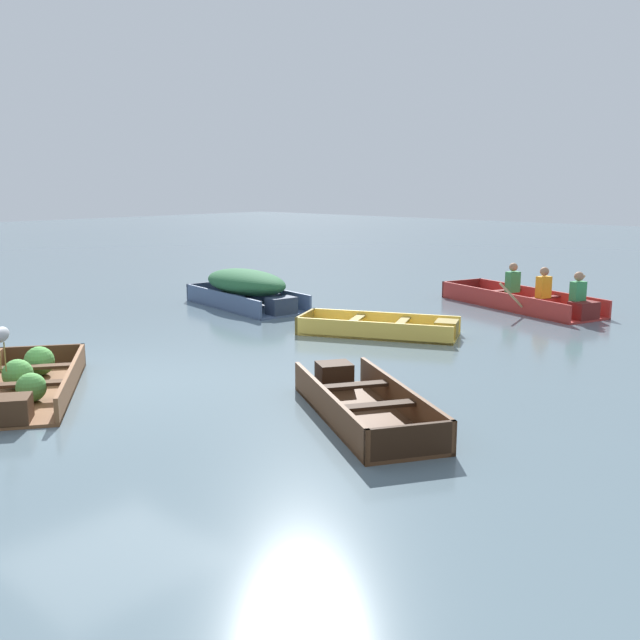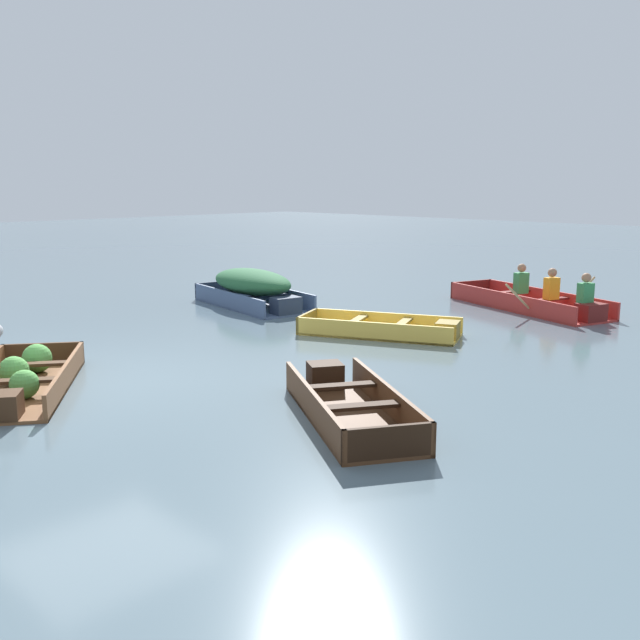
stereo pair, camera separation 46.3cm
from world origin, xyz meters
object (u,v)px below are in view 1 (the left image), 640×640
object	(u,v)px
dinghy_wooden_brown_foreground	(27,383)
skiff_dark_varnish_mid_moored	(361,404)
heron_on_dinghy	(0,333)
skiff_yellow_near_moored	(385,329)
rowboat_red_with_crew	(528,300)
skiff_slate_blue_far_moored	(246,286)

from	to	relation	value
dinghy_wooden_brown_foreground	skiff_dark_varnish_mid_moored	world-z (taller)	dinghy_wooden_brown_foreground
heron_on_dinghy	skiff_yellow_near_moored	bearing A→B (deg)	82.79
dinghy_wooden_brown_foreground	skiff_dark_varnish_mid_moored	distance (m)	4.20
skiff_yellow_near_moored	skiff_dark_varnish_mid_moored	distance (m)	4.38
dinghy_wooden_brown_foreground	heron_on_dinghy	distance (m)	0.92
skiff_dark_varnish_mid_moored	heron_on_dinghy	world-z (taller)	heron_on_dinghy
dinghy_wooden_brown_foreground	rowboat_red_with_crew	bearing A→B (deg)	79.90
dinghy_wooden_brown_foreground	skiff_yellow_near_moored	world-z (taller)	dinghy_wooden_brown_foreground
skiff_dark_varnish_mid_moored	heron_on_dinghy	bearing A→B (deg)	-140.92
skiff_yellow_near_moored	skiff_dark_varnish_mid_moored	size ratio (longest dim) A/B	1.05
skiff_yellow_near_moored	skiff_slate_blue_far_moored	size ratio (longest dim) A/B	0.91
skiff_slate_blue_far_moored	rowboat_red_with_crew	bearing A→B (deg)	39.90
skiff_yellow_near_moored	skiff_slate_blue_far_moored	bearing A→B (deg)	176.11
rowboat_red_with_crew	skiff_yellow_near_moored	bearing A→B (deg)	-98.86
skiff_yellow_near_moored	skiff_slate_blue_far_moored	world-z (taller)	skiff_slate_blue_far_moored
skiff_yellow_near_moored	heron_on_dinghy	bearing A→B (deg)	-97.21
dinghy_wooden_brown_foreground	heron_on_dinghy	xyz separation A→B (m)	(0.34, -0.42, 0.75)
skiff_slate_blue_far_moored	heron_on_dinghy	world-z (taller)	heron_on_dinghy
skiff_slate_blue_far_moored	skiff_dark_varnish_mid_moored	bearing A→B (deg)	-31.61
skiff_slate_blue_far_moored	dinghy_wooden_brown_foreground	bearing A→B (deg)	-65.62
skiff_dark_varnish_mid_moored	skiff_slate_blue_far_moored	xyz separation A→B (m)	(-6.34, 3.90, 0.33)
skiff_dark_varnish_mid_moored	rowboat_red_with_crew	size ratio (longest dim) A/B	0.70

